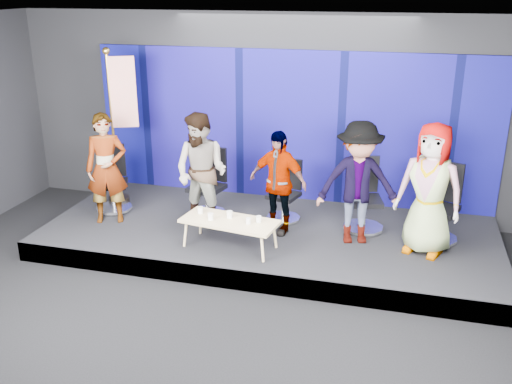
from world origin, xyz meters
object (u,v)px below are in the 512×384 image
at_px(panelist_a, 107,169).
at_px(panelist_c, 278,182).
at_px(mug_e, 259,219).
at_px(panelist_b, 201,172).
at_px(mug_c, 230,214).
at_px(panelist_d, 358,183).
at_px(chair_e, 438,216).
at_px(mug_b, 211,217).
at_px(chair_c, 285,200).
at_px(mug_a, 200,210).
at_px(flag_stand, 121,124).
at_px(mug_d, 248,221).
at_px(chair_a, 113,189).
at_px(chair_d, 364,206).
at_px(panelist_e, 430,189).
at_px(chair_b, 209,194).
at_px(coffee_table, 230,222).

distance_m(panelist_a, panelist_c, 2.72).
bearing_deg(mug_e, panelist_b, 151.94).
height_order(panelist_b, mug_c, panelist_b).
bearing_deg(panelist_d, panelist_c, 163.57).
relative_size(chair_e, mug_b, 11.74).
relative_size(chair_c, mug_a, 10.26).
xyz_separation_m(chair_e, flag_stand, (-5.22, 0.20, 1.03)).
relative_size(mug_a, mug_d, 1.15).
distance_m(chair_c, panelist_c, 0.69).
xyz_separation_m(chair_a, panelist_a, (0.19, -0.47, 0.52)).
distance_m(chair_d, mug_c, 2.14).
relative_size(panelist_a, chair_d, 1.56).
bearing_deg(panelist_b, panelist_d, 14.17).
bearing_deg(mug_b, panelist_c, 45.19).
bearing_deg(mug_c, panelist_c, 49.72).
relative_size(chair_d, panelist_d, 0.62).
height_order(panelist_e, mug_c, panelist_e).
bearing_deg(panelist_e, mug_e, -146.88).
bearing_deg(chair_e, chair_b, -160.88).
relative_size(coffee_table, mug_d, 17.37).
relative_size(mug_b, mug_c, 0.98).
relative_size(chair_b, mug_c, 11.09).
bearing_deg(mug_e, panelist_a, 170.94).
relative_size(panelist_c, panelist_d, 0.88).
distance_m(panelist_a, chair_e, 5.15).
bearing_deg(mug_c, panelist_a, 170.19).
xyz_separation_m(panelist_e, mug_e, (-2.31, -0.55, -0.47)).
bearing_deg(panelist_b, coffee_table, -31.35).
bearing_deg(coffee_table, panelist_b, 136.48).
xyz_separation_m(panelist_e, mug_a, (-3.23, -0.45, -0.47)).
xyz_separation_m(coffee_table, flag_stand, (-2.30, 1.26, 1.02)).
bearing_deg(panelist_a, chair_b, 1.68).
relative_size(coffee_table, mug_e, 16.31).
distance_m(chair_a, panelist_e, 5.13).
xyz_separation_m(chair_e, mug_b, (-3.19, -1.13, 0.09)).
xyz_separation_m(panelist_b, mug_a, (0.14, -0.47, -0.44)).
distance_m(chair_d, mug_b, 2.42).
xyz_separation_m(chair_c, panelist_d, (1.19, -0.56, 0.59)).
height_order(panelist_b, coffee_table, panelist_b).
xyz_separation_m(chair_c, mug_b, (-0.81, -1.31, 0.15)).
distance_m(panelist_c, chair_e, 2.44).
relative_size(panelist_d, coffee_table, 1.25).
distance_m(panelist_b, chair_e, 3.63).
relative_size(panelist_c, mug_c, 15.80).
xyz_separation_m(panelist_a, chair_c, (2.71, 0.79, -0.56)).
relative_size(panelist_c, mug_a, 16.61).
bearing_deg(mug_e, flag_stand, 155.85).
xyz_separation_m(mug_b, mug_d, (0.56, 0.01, -0.01)).
xyz_separation_m(mug_a, mug_e, (0.92, -0.10, -0.00)).
distance_m(coffee_table, flag_stand, 2.81).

